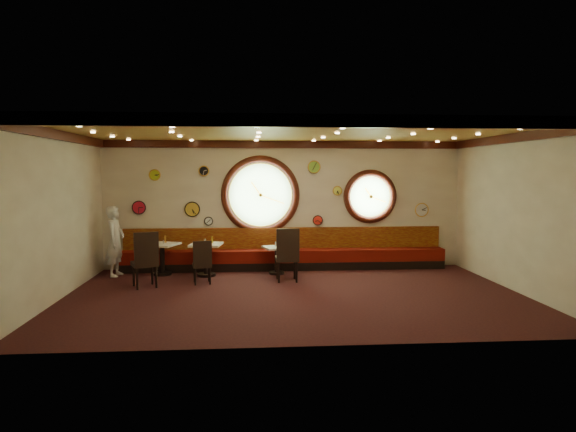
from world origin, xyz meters
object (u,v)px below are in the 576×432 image
object	(u,v)px
chair_b	(202,259)
condiment_c_pepper	(279,245)
condiment_a_bottle	(165,239)
waiter	(115,241)
condiment_b_pepper	(205,242)
condiment_a_pepper	(163,242)
table_a	(162,255)
table_c	(277,257)
chair_c	(287,251)
condiment_a_salt	(157,241)
condiment_c_bottle	(279,243)
chair_a	(145,256)
table_b	(206,255)
condiment_c_salt	(276,244)
condiment_b_salt	(205,241)
condiment_b_bottle	(212,240)

from	to	relation	value
chair_b	condiment_c_pepper	distance (m)	1.98
condiment_a_bottle	waiter	xyz separation A→B (m)	(-1.12, -0.16, -0.01)
condiment_b_pepper	waiter	world-z (taller)	waiter
condiment_a_pepper	condiment_a_bottle	world-z (taller)	condiment_a_bottle
table_a	condiment_c_pepper	xyz separation A→B (m)	(2.75, -0.13, 0.24)
table_c	table_a	bearing A→B (deg)	178.05
chair_c	condiment_a_salt	size ratio (longest dim) A/B	6.90
condiment_c_pepper	condiment_c_bottle	world-z (taller)	condiment_c_bottle
condiment_a_salt	condiment_b_pepper	world-z (taller)	condiment_b_pepper
chair_a	condiment_c_bottle	xyz separation A→B (m)	(2.87, 1.41, 0.06)
table_a	table_b	size ratio (longest dim) A/B	1.12
table_a	waiter	bearing A→B (deg)	-177.77
waiter	condiment_a_bottle	bearing A→B (deg)	-75.53
chair_a	condiment_a_salt	size ratio (longest dim) A/B	6.84
chair_a	condiment_c_salt	distance (m)	3.10
chair_c	table_c	bearing A→B (deg)	99.41
condiment_a_pepper	waiter	xyz separation A→B (m)	(-1.11, 0.03, 0.03)
condiment_b_pepper	table_a	bearing A→B (deg)	165.30
condiment_b_salt	condiment_b_pepper	size ratio (longest dim) A/B	1.01
condiment_b_salt	table_c	bearing A→B (deg)	0.43
condiment_c_salt	condiment_b_bottle	size ratio (longest dim) A/B	0.71
condiment_b_bottle	condiment_c_bottle	size ratio (longest dim) A/B	0.99
table_a	chair_a	distance (m)	1.41
condiment_a_bottle	chair_a	bearing A→B (deg)	-96.65
chair_b	condiment_b_pepper	xyz separation A→B (m)	(-0.01, 0.84, 0.27)
condiment_a_pepper	condiment_b_pepper	world-z (taller)	condiment_b_pepper
table_c	condiment_c_pepper	distance (m)	0.30
chair_b	condiment_a_bottle	distance (m)	1.59
condiment_c_pepper	condiment_b_bottle	size ratio (longest dim) A/B	0.69
chair_a	condiment_c_salt	size ratio (longest dim) A/B	6.48
condiment_a_bottle	condiment_c_bottle	xyz separation A→B (m)	(2.70, -0.10, -0.10)
table_a	condiment_a_salt	xyz separation A→B (m)	(-0.13, 0.07, 0.33)
table_c	chair_a	bearing A→B (deg)	-155.30
condiment_c_salt	condiment_c_bottle	size ratio (longest dim) A/B	0.70
table_c	condiment_b_bottle	bearing A→B (deg)	-177.04
condiment_c_salt	chair_c	bearing A→B (deg)	-78.01
condiment_c_salt	condiment_b_pepper	size ratio (longest dim) A/B	1.16
condiment_b_salt	condiment_c_bottle	xyz separation A→B (m)	(1.74, 0.12, -0.08)
chair_a	waiter	xyz separation A→B (m)	(-0.95, 1.35, 0.14)
condiment_c_bottle	condiment_b_bottle	bearing A→B (deg)	-173.12
table_b	condiment_b_bottle	size ratio (longest dim) A/B	4.88
condiment_b_pepper	condiment_c_bottle	size ratio (longest dim) A/B	0.61
chair_c	condiment_b_pepper	world-z (taller)	chair_c
condiment_b_pepper	condiment_a_bottle	bearing A→B (deg)	157.95
table_b	condiment_c_salt	xyz separation A→B (m)	(1.63, 0.17, 0.23)
condiment_b_pepper	condiment_c_bottle	xyz separation A→B (m)	(1.74, 0.29, -0.08)
condiment_c_salt	condiment_a_pepper	distance (m)	2.63
condiment_a_bottle	condiment_b_bottle	world-z (taller)	condiment_b_bottle
condiment_a_bottle	condiment_b_bottle	distance (m)	1.16
table_a	table_b	bearing A→B (deg)	-11.31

